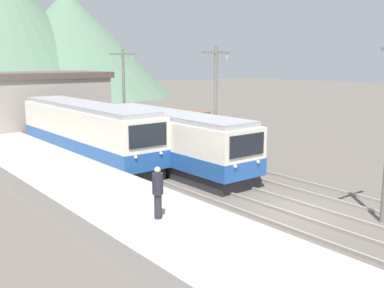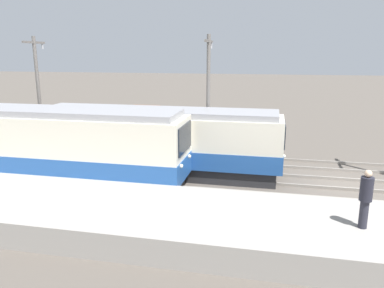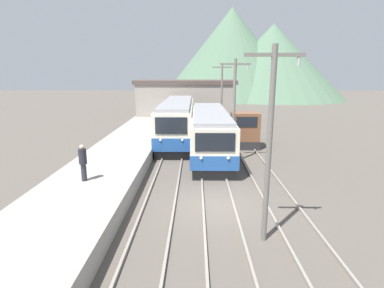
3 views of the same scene
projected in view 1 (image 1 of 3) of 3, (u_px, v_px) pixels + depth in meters
name	position (u px, v px, depth m)	size (l,w,h in m)	color
ground_plane	(296.00, 212.00, 19.08)	(200.00, 200.00, 0.00)	#564F47
platform_left	(178.00, 237.00, 15.17)	(4.50, 54.00, 0.92)	gray
track_left	(253.00, 224.00, 17.48)	(1.54, 60.00, 0.14)	gray
track_center	(299.00, 209.00, 19.19)	(1.54, 60.00, 0.14)	gray
track_right	(339.00, 196.00, 21.03)	(1.54, 60.00, 0.14)	gray
commuter_train_left	(87.00, 134.00, 28.32)	(2.84, 14.36, 3.68)	#28282B
commuter_train_center	(169.00, 143.00, 26.21)	(2.84, 12.80, 3.39)	#28282B
shunting_locomotive	(175.00, 136.00, 30.75)	(2.40, 5.38, 3.00)	#28282B
catenary_mast_mid	(216.00, 105.00, 24.88)	(2.00, 0.20, 7.09)	slate
catenary_mast_far	(124.00, 94.00, 32.60)	(2.00, 0.20, 7.09)	slate
person_on_platform	(158.00, 190.00, 15.47)	(0.38, 0.38, 1.85)	#282833
station_building	(29.00, 104.00, 37.22)	(12.60, 6.30, 5.32)	gray
mountain_backdrop	(33.00, 36.00, 75.14)	(45.47, 38.12, 22.17)	#517056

